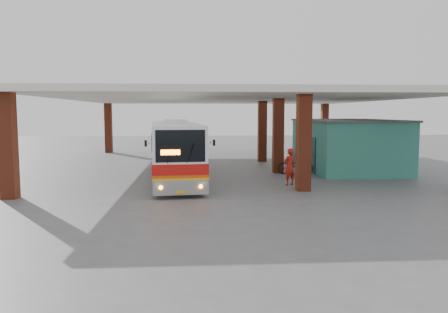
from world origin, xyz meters
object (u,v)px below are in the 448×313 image
coach_bus (174,150)px  pedestrian (290,167)px  motorcycle (295,165)px  red_chair (291,158)px

coach_bus → pedestrian: 6.10m
motorcycle → red_chair: 5.07m
pedestrian → red_chair: 8.94m
red_chair → pedestrian: bearing=-81.4°
motorcycle → red_chair: size_ratio=2.29×
pedestrian → red_chair: size_ratio=2.07×
motorcycle → red_chair: bearing=1.7°
coach_bus → red_chair: size_ratio=12.70×
motorcycle → pedestrian: (-1.15, -3.70, 0.38)m
coach_bus → motorcycle: coach_bus is taller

